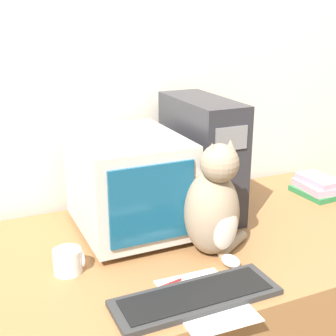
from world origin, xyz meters
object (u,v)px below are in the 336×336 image
(pen, at_px, (162,287))
(computer_tower, at_px, (201,157))
(cat, at_px, (214,207))
(book_stack, at_px, (318,186))
(mug, at_px, (68,261))
(crt_monitor, at_px, (129,183))
(keyboard, at_px, (196,297))

(pen, bearing_deg, computer_tower, 50.98)
(cat, xyz_separation_m, book_stack, (0.71, 0.28, -0.14))
(computer_tower, bearing_deg, book_stack, -5.75)
(cat, height_order, mug, cat)
(book_stack, bearing_deg, crt_monitor, 179.82)
(cat, relative_size, book_stack, 1.90)
(computer_tower, height_order, pen, computer_tower)
(book_stack, bearing_deg, keyboard, -150.42)
(keyboard, distance_m, cat, 0.33)
(crt_monitor, distance_m, book_stack, 0.92)
(crt_monitor, relative_size, keyboard, 0.94)
(cat, distance_m, pen, 0.32)
(crt_monitor, distance_m, pen, 0.45)
(computer_tower, relative_size, keyboard, 0.95)
(book_stack, xyz_separation_m, mug, (-1.19, -0.20, 0.00))
(keyboard, bearing_deg, book_stack, 29.58)
(computer_tower, relative_size, cat, 1.16)
(book_stack, xyz_separation_m, pen, (-0.95, -0.41, -0.03))
(keyboard, xyz_separation_m, cat, (0.18, 0.22, 0.16))
(crt_monitor, distance_m, mug, 0.38)
(crt_monitor, height_order, keyboard, crt_monitor)
(mug, bearing_deg, cat, -9.92)
(pen, bearing_deg, mug, 138.61)
(mug, bearing_deg, keyboard, -45.36)
(cat, distance_m, mug, 0.51)
(book_stack, height_order, mug, book_stack)
(crt_monitor, relative_size, book_stack, 2.19)
(cat, xyz_separation_m, mug, (-0.48, 0.08, -0.14))
(mug, bearing_deg, book_stack, 9.48)
(computer_tower, height_order, cat, computer_tower)
(computer_tower, bearing_deg, keyboard, -118.98)
(pen, bearing_deg, book_stack, 23.11)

